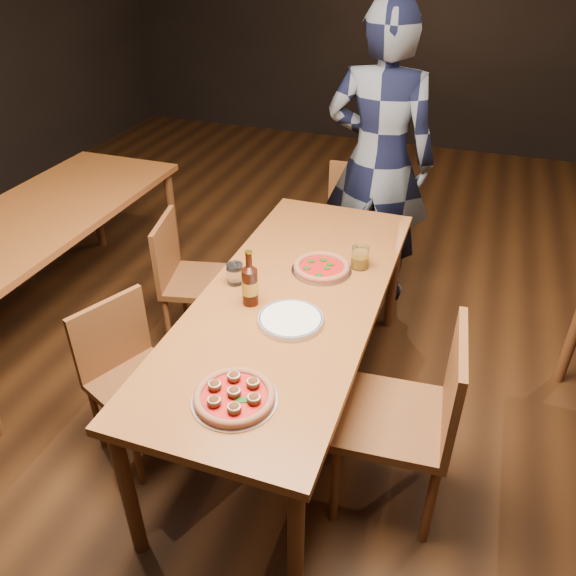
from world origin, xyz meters
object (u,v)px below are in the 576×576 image
(chair_end, at_px, (352,236))
(amber_glass, at_px, (360,257))
(table_main, at_px, (292,308))
(chair_main_sw, at_px, (200,280))
(chair_main_e, at_px, (393,417))
(pizza_meatball, at_px, (234,396))
(diner, at_px, (379,161))
(chair_main_nw, at_px, (139,383))
(plate_stack, at_px, (291,320))
(table_left, at_px, (38,226))
(water_glass, at_px, (235,274))
(beer_bottle, at_px, (250,286))
(pizza_margherita, at_px, (322,267))

(chair_end, bearing_deg, amber_glass, -77.55)
(table_main, relative_size, chair_main_sw, 2.37)
(chair_main_e, bearing_deg, pizza_meatball, -59.67)
(diner, bearing_deg, chair_main_nw, 68.56)
(plate_stack, bearing_deg, chair_main_nw, -159.98)
(chair_main_sw, relative_size, plate_stack, 3.05)
(table_left, distance_m, chair_main_nw, 1.36)
(chair_main_nw, height_order, diner, diner)
(table_main, xyz_separation_m, diner, (0.12, 1.32, 0.26))
(plate_stack, distance_m, amber_glass, 0.58)
(diner, bearing_deg, chair_end, 49.58)
(table_main, relative_size, water_glass, 20.09)
(table_main, xyz_separation_m, table_left, (-1.70, 0.30, 0.00))
(chair_main_e, bearing_deg, chair_end, -164.92)
(chair_main_sw, height_order, plate_stack, chair_main_sw)
(pizza_meatball, bearing_deg, plate_stack, 85.70)
(table_left, relative_size, diner, 1.06)
(chair_main_nw, xyz_separation_m, beer_bottle, (0.44, 0.32, 0.44))
(beer_bottle, bearing_deg, amber_glass, 50.29)
(chair_main_nw, bearing_deg, table_main, -30.12)
(chair_main_e, distance_m, amber_glass, 0.82)
(table_left, height_order, chair_main_sw, chair_main_sw)
(chair_end, xyz_separation_m, amber_glass, (0.22, -0.84, 0.34))
(chair_main_sw, height_order, pizza_meatball, chair_main_sw)
(table_left, xyz_separation_m, water_glass, (1.41, -0.29, 0.12))
(chair_main_e, distance_m, water_glass, 0.97)
(chair_end, bearing_deg, water_glass, -106.75)
(water_glass, distance_m, diner, 1.37)
(table_main, height_order, diner, diner)
(water_glass, height_order, diner, diner)
(chair_main_nw, height_order, pizza_meatball, chair_main_nw)
(chair_main_sw, bearing_deg, table_main, -133.62)
(chair_main_sw, relative_size, water_glass, 8.49)
(pizza_meatball, xyz_separation_m, beer_bottle, (-0.18, 0.59, 0.07))
(chair_end, relative_size, amber_glass, 8.34)
(pizza_meatball, relative_size, amber_glass, 2.84)
(chair_main_sw, bearing_deg, pizza_margherita, -115.41)
(table_left, xyz_separation_m, beer_bottle, (1.55, -0.42, 0.17))
(water_glass, bearing_deg, plate_stack, -31.24)
(chair_main_nw, distance_m, amber_glass, 1.21)
(pizza_margherita, relative_size, beer_bottle, 1.14)
(chair_main_nw, relative_size, amber_glass, 7.38)
(chair_main_e, height_order, pizza_meatball, chair_main_e)
(chair_end, distance_m, plate_stack, 1.43)
(chair_end, xyz_separation_m, beer_bottle, (-0.17, -1.32, 0.38))
(chair_main_nw, distance_m, diner, 1.97)
(chair_main_e, xyz_separation_m, chair_end, (-0.54, 1.53, -0.02))
(chair_main_e, xyz_separation_m, plate_stack, (-0.49, 0.14, 0.28))
(chair_main_sw, bearing_deg, water_glass, -146.82)
(pizza_margherita, bearing_deg, pizza_meatball, -92.58)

